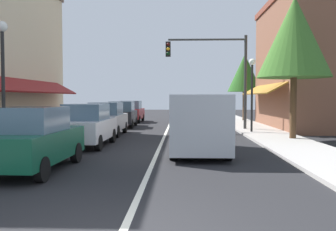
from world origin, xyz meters
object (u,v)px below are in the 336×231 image
(street_lamp_right_mid, at_px, (252,82))
(parked_car_third_left, at_px, (107,119))
(parked_car_far_left, at_px, (122,114))
(parked_car_distant_left, at_px, (131,112))
(tree_right_far, at_px, (245,73))
(parked_car_second_left, at_px, (87,125))
(tree_right_near, at_px, (294,38))
(traffic_signal_mast_arm, at_px, (218,66))
(street_lamp_left_near, at_px, (3,65))
(van_in_lane, at_px, (199,122))
(parked_car_nearest_left, at_px, (32,139))

(street_lamp_right_mid, bearing_deg, parked_car_third_left, -172.93)
(parked_car_third_left, relative_size, parked_car_far_left, 0.99)
(parked_car_distant_left, distance_m, tree_right_far, 10.03)
(parked_car_second_left, distance_m, tree_right_near, 10.25)
(parked_car_second_left, xyz_separation_m, tree_right_far, (9.24, 16.32, 3.20))
(traffic_signal_mast_arm, xyz_separation_m, tree_right_near, (3.01, -5.25, 0.85))
(parked_car_far_left, relative_size, tree_right_far, 0.73)
(traffic_signal_mast_arm, bearing_deg, parked_car_distant_left, 129.28)
(parked_car_distant_left, height_order, street_lamp_right_mid, street_lamp_right_mid)
(parked_car_distant_left, distance_m, street_lamp_left_near, 18.52)
(traffic_signal_mast_arm, relative_size, street_lamp_right_mid, 1.39)
(parked_car_far_left, bearing_deg, street_lamp_left_near, -99.84)
(street_lamp_left_near, bearing_deg, street_lamp_right_mid, 40.69)
(tree_right_near, bearing_deg, traffic_signal_mast_arm, 119.83)
(tree_right_far, bearing_deg, tree_right_near, -90.32)
(parked_car_distant_left, xyz_separation_m, tree_right_far, (9.46, 0.90, 3.20))
(parked_car_second_left, bearing_deg, parked_car_far_left, 91.62)
(tree_right_far, bearing_deg, parked_car_distant_left, -174.55)
(street_lamp_right_mid, distance_m, tree_right_near, 4.06)
(parked_car_far_left, bearing_deg, parked_car_third_left, -91.11)
(street_lamp_right_mid, bearing_deg, tree_right_far, 82.59)
(parked_car_far_left, relative_size, street_lamp_left_near, 0.90)
(parked_car_third_left, bearing_deg, van_in_lane, -53.96)
(parked_car_far_left, bearing_deg, street_lamp_right_mid, -30.60)
(van_in_lane, distance_m, tree_right_far, 18.81)
(street_lamp_right_mid, relative_size, tree_right_near, 0.63)
(tree_right_near, relative_size, tree_right_far, 1.18)
(traffic_signal_mast_arm, distance_m, street_lamp_right_mid, 2.79)
(parked_car_distant_left, bearing_deg, street_lamp_left_near, -94.99)
(parked_car_nearest_left, distance_m, tree_right_near, 12.66)
(parked_car_nearest_left, distance_m, street_lamp_left_near, 3.76)
(parked_car_nearest_left, relative_size, tree_right_far, 0.73)
(parked_car_far_left, relative_size, tree_right_near, 0.62)
(traffic_signal_mast_arm, relative_size, street_lamp_left_near, 1.27)
(parked_car_nearest_left, relative_size, street_lamp_right_mid, 0.99)
(parked_car_third_left, distance_m, tree_right_near, 10.36)
(street_lamp_left_near, height_order, street_lamp_right_mid, street_lamp_left_near)
(street_lamp_left_near, bearing_deg, van_in_lane, 10.27)
(parked_car_third_left, relative_size, street_lamp_left_near, 0.89)
(traffic_signal_mast_arm, height_order, tree_right_far, traffic_signal_mast_arm)
(van_in_lane, bearing_deg, tree_right_near, 41.54)
(van_in_lane, bearing_deg, parked_car_third_left, 126.67)
(van_in_lane, bearing_deg, street_lamp_right_mid, 66.13)
(traffic_signal_mast_arm, bearing_deg, van_in_lane, -99.80)
(parked_car_far_left, xyz_separation_m, tree_right_near, (9.32, -7.81, 3.93))
(parked_car_nearest_left, relative_size, parked_car_third_left, 1.01)
(street_lamp_left_near, bearing_deg, parked_car_far_left, 81.52)
(parked_car_third_left, xyz_separation_m, tree_right_near, (9.30, -2.33, 3.93))
(parked_car_nearest_left, height_order, van_in_lane, van_in_lane)
(parked_car_far_left, xyz_separation_m, traffic_signal_mast_arm, (6.31, -2.56, 3.08))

